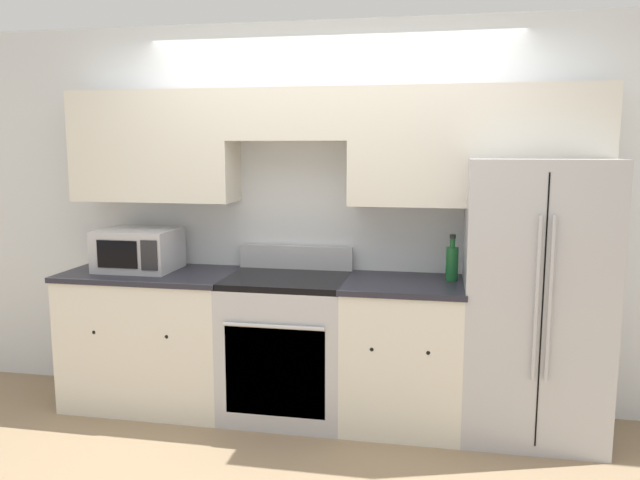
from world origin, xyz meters
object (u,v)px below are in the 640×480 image
Objects in this scene: microwave at (139,250)px; bottle at (452,262)px; oven_range at (287,345)px; refrigerator at (533,298)px.

bottle is (2.11, 0.06, -0.03)m from microwave.
bottle is at bearing 5.58° from oven_range.
microwave is at bearing -178.39° from bottle.
bottle reaches higher than oven_range.
refrigerator is at bearing -6.47° from bottle.
microwave is at bearing 177.61° from oven_range.
refrigerator reaches higher than microwave.
microwave reaches higher than oven_range.
microwave is (-1.05, 0.04, 0.60)m from oven_range.
oven_range is 1.21m from bottle.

